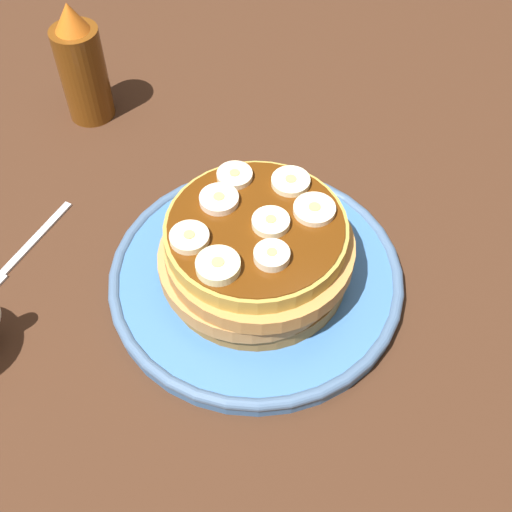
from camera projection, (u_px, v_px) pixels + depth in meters
ground_plane at (256, 293)px, 58.85cm from camera, size 140.00×140.00×3.00cm
plate at (256, 277)px, 56.91cm from camera, size 25.33×25.33×1.77cm
pancake_stack at (254, 251)px, 54.03cm from camera, size 16.27×16.26×6.36cm
banana_slice_0 at (271, 223)px, 51.31cm from camera, size 2.99×2.99×0.86cm
banana_slice_1 at (272, 256)px, 49.19cm from camera, size 2.75×2.75×0.98cm
banana_slice_2 at (235, 176)px, 54.54cm from camera, size 2.98×2.98×0.76cm
banana_slice_3 at (219, 200)px, 52.80cm from camera, size 3.18×3.18×0.85cm
banana_slice_4 at (218, 266)px, 48.57cm from camera, size 3.36×3.36×1.03cm
banana_slice_5 at (291, 182)px, 54.10cm from camera, size 3.21×3.21×0.77cm
banana_slice_6 at (314, 210)px, 52.20cm from camera, size 3.38×3.38×0.76cm
banana_slice_7 at (190, 238)px, 50.35cm from camera, size 3.08×3.08×0.85cm
fork at (18, 256)px, 59.21cm from camera, size 11.95×6.93×0.50cm
syrup_bottle at (82, 67)px, 67.09cm from camera, size 4.84×4.84×13.11cm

